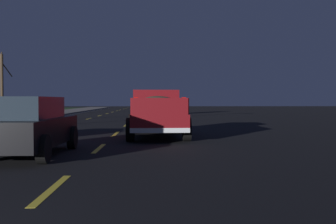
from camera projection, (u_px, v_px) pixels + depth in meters
ground at (106, 121)px, 29.57m from camera, size 144.00×144.00×0.00m
sidewalk_shoulder at (0, 120)px, 29.33m from camera, size 108.00×4.00×0.12m
lane_markings at (72, 119)px, 32.93m from camera, size 108.48×7.04×0.01m
pickup_truck at (156, 112)px, 16.54m from camera, size 5.49×2.42×1.87m
sedan_black at (24, 126)px, 10.88m from camera, size 4.44×2.09×1.54m
bare_tree_far at (2, 83)px, 39.30m from camera, size 1.21×1.30×6.04m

